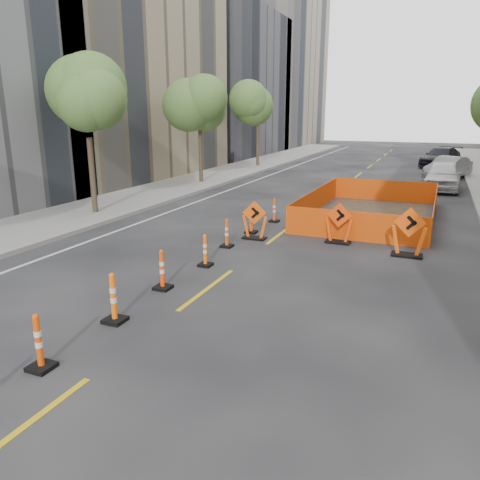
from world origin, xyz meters
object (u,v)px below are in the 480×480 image
at_px(channelizer_7, 251,219).
at_px(parked_car_far, 441,157).
at_px(chevron_sign_left, 255,220).
at_px(channelizer_6, 227,233).
at_px(chevron_sign_center, 339,223).
at_px(chevron_sign_right, 409,232).
at_px(channelizer_3, 113,298).
at_px(channelizer_8, 274,210).
at_px(channelizer_4, 162,269).
at_px(channelizer_5, 205,250).
at_px(parked_car_near, 443,176).
at_px(parked_car_mid, 448,168).
at_px(channelizer_2, 39,342).

bearing_deg(channelizer_7, parked_car_far, 76.33).
xyz_separation_m(chevron_sign_left, parked_car_far, (5.97, 26.99, 0.10)).
relative_size(channelizer_6, chevron_sign_center, 0.69).
xyz_separation_m(channelizer_6, chevron_sign_right, (5.57, 1.21, 0.29)).
bearing_deg(channelizer_7, channelizer_3, -89.38).
distance_m(channelizer_7, channelizer_8, 2.06).
bearing_deg(channelizer_4, channelizer_7, 90.06).
height_order(channelizer_7, parked_car_far, parked_car_far).
height_order(channelizer_3, channelizer_7, channelizer_3).
xyz_separation_m(channelizer_3, chevron_sign_right, (5.41, 7.35, 0.22)).
height_order(chevron_sign_center, parked_car_far, parked_car_far).
xyz_separation_m(channelizer_3, parked_car_far, (6.30, 34.44, 0.23)).
distance_m(channelizer_5, channelizer_6, 2.06).
bearing_deg(chevron_sign_right, parked_car_far, 80.38).
bearing_deg(parked_car_near, chevron_sign_left, -111.54).
relative_size(channelizer_4, channelizer_5, 1.09).
distance_m(channelizer_7, parked_car_far, 27.02).
distance_m(channelizer_4, parked_car_mid, 25.82).
relative_size(channelizer_3, parked_car_near, 0.23).
height_order(channelizer_5, chevron_sign_right, chevron_sign_right).
height_order(channelizer_3, parked_car_near, parked_car_near).
bearing_deg(channelizer_2, parked_car_far, 80.22).
bearing_deg(parked_car_far, chevron_sign_right, -75.20).
bearing_deg(channelizer_6, chevron_sign_left, 70.11).
bearing_deg(channelizer_3, chevron_sign_center, 68.71).
bearing_deg(channelizer_5, channelizer_4, -94.67).
xyz_separation_m(channelizer_4, channelizer_5, (0.17, 2.05, -0.04)).
xyz_separation_m(channelizer_7, chevron_sign_right, (5.50, -0.84, 0.25)).
bearing_deg(chevron_sign_center, channelizer_8, 150.84).
relative_size(channelizer_7, parked_car_far, 0.19).
xyz_separation_m(chevron_sign_left, chevron_sign_center, (2.82, 0.60, 0.02)).
relative_size(channelizer_4, chevron_sign_left, 0.76).
relative_size(channelizer_2, channelizer_6, 1.08).
distance_m(channelizer_2, parked_car_far, 37.03).
xyz_separation_m(chevron_sign_right, parked_car_mid, (1.33, 19.60, -0.04)).
height_order(channelizer_4, chevron_sign_center, chevron_sign_center).
distance_m(chevron_sign_center, parked_car_far, 26.57).
distance_m(channelizer_7, chevron_sign_center, 3.24).
relative_size(channelizer_4, chevron_sign_right, 0.67).
bearing_deg(channelizer_6, parked_car_far, 77.17).
xyz_separation_m(channelizer_6, parked_car_near, (6.55, 15.60, 0.33)).
bearing_deg(parked_car_mid, channelizer_3, -80.21).
bearing_deg(channelizer_8, chevron_sign_left, -85.81).
xyz_separation_m(channelizer_8, parked_car_far, (6.18, 24.21, 0.29)).
bearing_deg(channelizer_4, channelizer_5, 85.33).
bearing_deg(channelizer_5, chevron_sign_right, 31.41).
bearing_deg(parked_car_far, parked_car_mid, -69.94).
xyz_separation_m(channelizer_6, parked_car_mid, (6.89, 20.81, 0.25)).
distance_m(channelizer_8, chevron_sign_left, 2.80).
xyz_separation_m(channelizer_3, parked_car_near, (6.40, 21.75, 0.26)).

